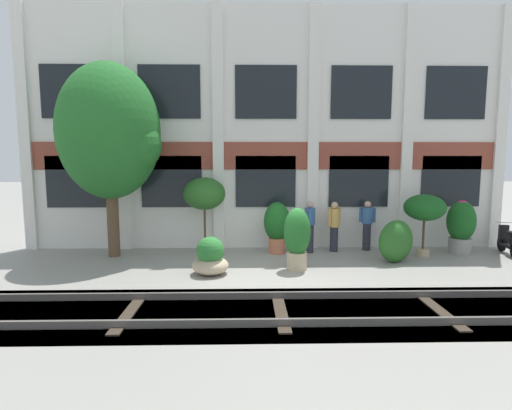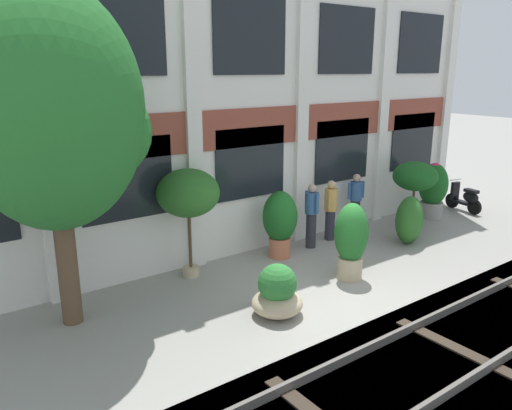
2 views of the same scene
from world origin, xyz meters
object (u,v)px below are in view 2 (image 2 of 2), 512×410
object	(u,v)px
scooter_near_curb	(465,198)
resident_watching_tracks	(356,201)
potted_plant_wide_bowl	(277,294)
potted_plant_terracotta_small	(188,194)
resident_by_doorway	(311,214)
topiary_hedge	(409,220)
potted_plant_stone_basin	(280,221)
potted_plant_ribbed_drum	(433,188)
potted_plant_low_pan	(415,178)
resident_near_plants	(331,208)
broadleaf_tree	(51,114)
potted_plant_fluted_column	(351,239)

from	to	relation	value
scooter_near_curb	resident_watching_tracks	bearing A→B (deg)	90.01
potted_plant_wide_bowl	resident_watching_tracks	world-z (taller)	resident_watching_tracks
potted_plant_terracotta_small	resident_by_doorway	distance (m)	3.52
topiary_hedge	potted_plant_terracotta_small	bearing A→B (deg)	165.73
potted_plant_terracotta_small	potted_plant_stone_basin	distance (m)	2.52
resident_watching_tracks	topiary_hedge	world-z (taller)	resident_watching_tracks
potted_plant_ribbed_drum	topiary_hedge	world-z (taller)	potted_plant_ribbed_drum
potted_plant_wide_bowl	scooter_near_curb	bearing A→B (deg)	11.48
resident_watching_tracks	topiary_hedge	distance (m)	1.61
potted_plant_low_pan	resident_near_plants	xyz separation A→B (m)	(-2.65, 0.65, -0.60)
scooter_near_curb	potted_plant_ribbed_drum	bearing A→B (deg)	90.33
scooter_near_curb	topiary_hedge	xyz separation A→B (m)	(-3.89, -0.77, 0.18)
broadleaf_tree	topiary_hedge	distance (m)	9.05
potted_plant_wide_bowl	potted_plant_terracotta_small	size ratio (longest dim) A/B	0.41
potted_plant_wide_bowl	potted_plant_ribbed_drum	xyz separation A→B (m)	(7.76, 2.11, 0.52)
resident_by_doorway	resident_watching_tracks	bearing A→B (deg)	14.61
potted_plant_wide_bowl	resident_by_doorway	xyz separation A→B (m)	(2.97, 2.33, 0.47)
potted_plant_low_pan	potted_plant_stone_basin	xyz separation A→B (m)	(-4.53, 0.45, -0.55)
resident_by_doorway	potted_plant_terracotta_small	bearing A→B (deg)	-177.71
potted_plant_stone_basin	scooter_near_curb	xyz separation A→B (m)	(7.28, -0.43, -0.48)
potted_plant_wide_bowl	potted_plant_low_pan	size ratio (longest dim) A/B	0.52
potted_plant_wide_bowl	scooter_near_curb	xyz separation A→B (m)	(9.19, 1.87, 0.02)
potted_plant_fluted_column	scooter_near_curb	world-z (taller)	potted_plant_fluted_column
broadleaf_tree	scooter_near_curb	bearing A→B (deg)	-0.53
broadleaf_tree	potted_plant_terracotta_small	world-z (taller)	broadleaf_tree
potted_plant_terracotta_small	resident_near_plants	xyz separation A→B (m)	(4.20, -0.06, -1.00)
potted_plant_wide_bowl	resident_near_plants	distance (m)	4.56
potted_plant_ribbed_drum	topiary_hedge	distance (m)	2.68
scooter_near_curb	topiary_hedge	size ratio (longest dim) A/B	1.10
scooter_near_curb	topiary_hedge	bearing A→B (deg)	111.36
broadleaf_tree	resident_by_doorway	bearing A→B (deg)	3.29
potted_plant_wide_bowl	resident_near_plants	bearing A→B (deg)	33.22
resident_watching_tracks	potted_plant_ribbed_drum	bearing A→B (deg)	93.38
broadleaf_tree	topiary_hedge	xyz separation A→B (m)	(8.46, -0.89, -3.11)
broadleaf_tree	resident_by_doorway	xyz separation A→B (m)	(6.13, 0.35, -2.83)
potted_plant_ribbed_drum	resident_by_doorway	distance (m)	4.79
potted_plant_low_pan	resident_by_doorway	xyz separation A→B (m)	(-3.47, 0.49, -0.57)
potted_plant_wide_bowl	scooter_near_curb	size ratio (longest dim) A/B	0.73
potted_plant_terracotta_small	resident_watching_tracks	xyz separation A→B (m)	(5.32, 0.09, -0.99)
broadleaf_tree	potted_plant_stone_basin	world-z (taller)	broadleaf_tree
potted_plant_low_pan	topiary_hedge	world-z (taller)	potted_plant_low_pan
potted_plant_wide_bowl	potted_plant_fluted_column	bearing A→B (deg)	8.99
potted_plant_stone_basin	resident_near_plants	xyz separation A→B (m)	(1.88, 0.19, -0.05)
topiary_hedge	broadleaf_tree	bearing A→B (deg)	174.01
potted_plant_wide_bowl	potted_plant_fluted_column	world-z (taller)	potted_plant_fluted_column
potted_plant_stone_basin	resident_near_plants	distance (m)	1.89
broadleaf_tree	potted_plant_terracotta_small	bearing A→B (deg)	11.60
potted_plant_low_pan	potted_plant_terracotta_small	world-z (taller)	potted_plant_terracotta_small
resident_watching_tracks	resident_by_doorway	bearing A→B (deg)	-67.64
broadleaf_tree	scooter_near_curb	world-z (taller)	broadleaf_tree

